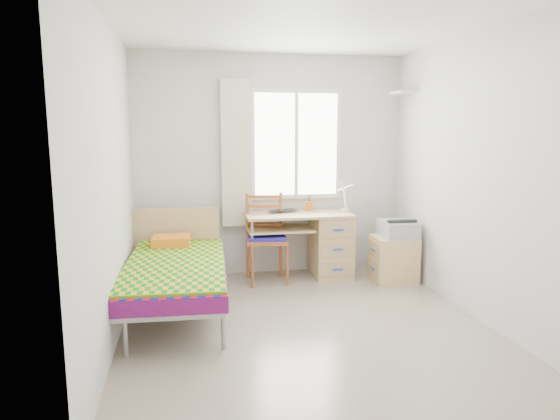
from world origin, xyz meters
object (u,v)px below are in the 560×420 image
object	(u,v)px
chair	(267,233)
bed	(176,268)
printer	(398,228)
desk	(325,242)
cabinet	(393,259)

from	to	relation	value
chair	bed	bearing A→B (deg)	-133.38
printer	bed	bearing A→B (deg)	-165.83
chair	printer	distance (m)	1.50
bed	desk	size ratio (longest dim) A/B	1.65
desk	bed	bearing A→B (deg)	-153.20
bed	cabinet	size ratio (longest dim) A/B	3.91
chair	printer	bearing A→B (deg)	-1.96
desk	printer	xyz separation A→B (m)	(0.76, -0.34, 0.20)
cabinet	printer	distance (m)	0.36
printer	desk	bearing A→B (deg)	158.95
bed	chair	size ratio (longest dim) A/B	2.01
bed	cabinet	world-z (taller)	bed
cabinet	printer	xyz separation A→B (m)	(0.05, 0.01, 0.35)
bed	cabinet	distance (m)	2.49
bed	chair	distance (m)	1.29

